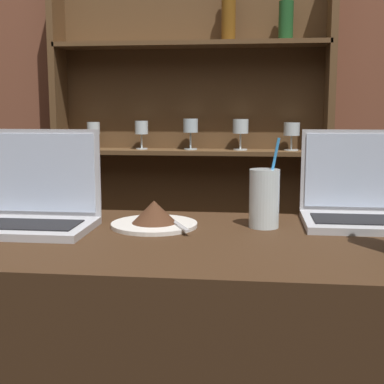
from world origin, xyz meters
The scene contains 6 objects.
back_wall centered at (0.00, 1.67, 1.35)m, with size 7.00×0.06×2.70m.
back_shelf centered at (0.01, 1.59, 0.99)m, with size 1.26×0.18×1.91m.
laptop_near centered at (-0.27, 0.36, 1.01)m, with size 0.34×0.21×0.24m.
laptop_far centered at (0.56, 0.51, 1.01)m, with size 0.29×0.23×0.24m.
cake_plate centered at (0.05, 0.40, 0.98)m, with size 0.22×0.22×0.07m.
water_glass centered at (0.32, 0.43, 1.03)m, with size 0.07×0.07×0.22m.
Camera 1 is at (0.29, -0.88, 1.25)m, focal length 50.00 mm.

